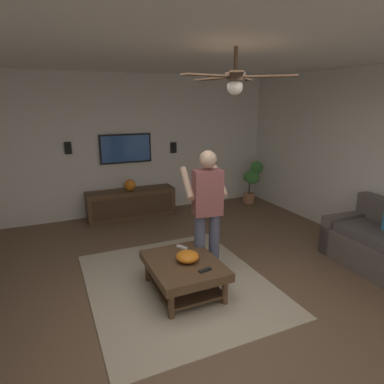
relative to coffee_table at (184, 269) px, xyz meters
name	(u,v)px	position (x,y,z in m)	size (l,w,h in m)	color
ground_plane	(212,317)	(-0.57, -0.08, -0.30)	(9.04, 9.04, 0.00)	brown
wall_back_tv	(123,146)	(3.25, -0.08, 1.08)	(0.10, 6.46, 2.75)	silver
ceiling_slab	(217,28)	(-0.57, -0.08, 2.50)	(7.74, 6.46, 0.10)	white
area_rug	(178,283)	(0.20, 0.00, -0.29)	(2.53, 2.14, 0.01)	tan
coffee_table	(184,269)	(0.00, 0.00, 0.00)	(1.00, 0.80, 0.40)	#513823
media_console	(131,203)	(2.92, -0.10, -0.02)	(0.45, 1.70, 0.55)	#513823
tv	(126,148)	(3.16, -0.10, 1.04)	(0.05, 1.01, 0.57)	black
person_standing	(207,206)	(0.33, -0.46, 0.64)	(0.59, 0.60, 1.64)	#4C5166
potted_plant_tall	(252,178)	(2.69, -2.78, 0.28)	(0.37, 0.43, 0.96)	#9E6B4C
bowl	(188,256)	(-0.02, -0.04, 0.17)	(0.27, 0.27, 0.12)	orange
remote_white	(182,247)	(0.35, -0.12, 0.12)	(0.15, 0.04, 0.02)	white
remote_black	(205,270)	(-0.31, -0.13, 0.12)	(0.15, 0.04, 0.02)	black
remote_grey	(189,254)	(0.14, -0.12, 0.12)	(0.15, 0.04, 0.02)	slate
vase_round	(130,185)	(2.88, -0.08, 0.36)	(0.22, 0.22, 0.22)	orange
wall_speaker_left	(173,148)	(3.17, -1.11, 1.00)	(0.06, 0.12, 0.22)	black
wall_speaker_right	(68,148)	(3.17, 0.96, 1.11)	(0.06, 0.12, 0.22)	black
ceiling_fan	(235,79)	(-0.25, -0.46, 2.13)	(1.15, 1.12, 0.46)	#4C3828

